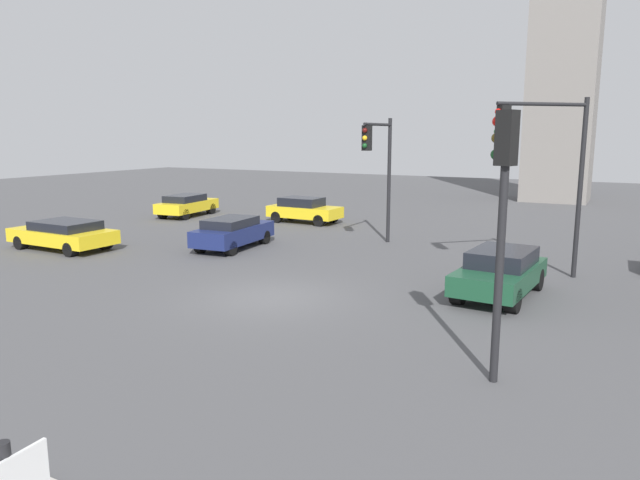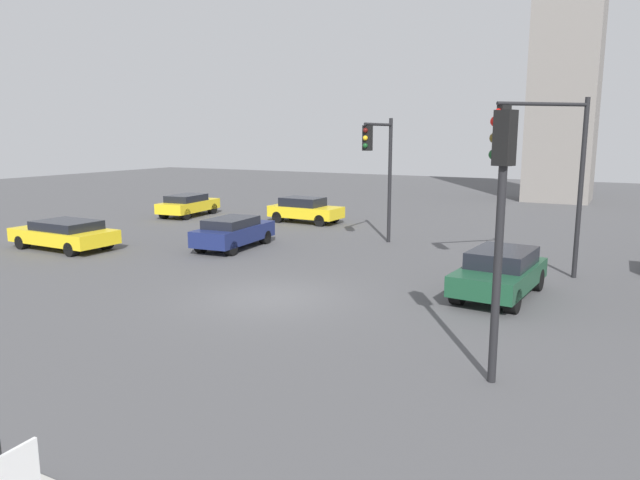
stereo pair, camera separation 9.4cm
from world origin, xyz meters
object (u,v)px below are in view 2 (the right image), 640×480
(car_2, at_px, (65,234))
(car_3, at_px, (500,272))
(traffic_light_0, at_px, (546,152))
(traffic_light_2, at_px, (501,197))
(car_0, at_px, (233,232))
(traffic_light_1, at_px, (379,157))
(car_6, at_px, (305,209))
(car_4, at_px, (188,204))

(car_2, xyz_separation_m, car_3, (17.61, 1.25, 0.09))
(traffic_light_0, bearing_deg, traffic_light_2, 49.01)
(car_0, height_order, car_2, car_0)
(car_3, bearing_deg, traffic_light_2, 14.56)
(traffic_light_1, xyz_separation_m, car_6, (-6.21, 4.46, -3.09))
(traffic_light_0, bearing_deg, car_3, 31.25)
(traffic_light_1, relative_size, traffic_light_2, 1.05)
(traffic_light_2, xyz_separation_m, car_3, (-1.15, 6.28, -2.87))
(car_6, bearing_deg, car_4, -170.01)
(car_0, distance_m, car_4, 10.67)
(car_3, distance_m, car_6, 16.05)
(car_3, bearing_deg, traffic_light_0, 169.32)
(car_3, bearing_deg, traffic_light_1, -127.59)
(traffic_light_2, height_order, car_3, traffic_light_2)
(traffic_light_1, bearing_deg, car_2, -57.24)
(car_0, distance_m, car_3, 11.71)
(traffic_light_1, bearing_deg, car_0, -55.86)
(traffic_light_0, distance_m, car_6, 15.54)
(traffic_light_1, xyz_separation_m, car_4, (-13.52, 3.36, -3.12))
(car_6, bearing_deg, car_0, -81.18)
(traffic_light_0, xyz_separation_m, traffic_light_2, (0.45, -8.92, -0.59))
(traffic_light_0, distance_m, car_4, 21.75)
(traffic_light_0, bearing_deg, car_6, -73.30)
(traffic_light_2, distance_m, car_6, 21.49)
(car_3, bearing_deg, car_6, -124.68)
(traffic_light_1, relative_size, car_3, 1.30)
(car_0, bearing_deg, car_2, 115.07)
(traffic_light_0, bearing_deg, car_0, -42.25)
(car_2, bearing_deg, traffic_light_2, 165.68)
(car_4, bearing_deg, car_2, -174.23)
(car_3, height_order, car_6, car_3)
(car_0, height_order, car_4, car_0)
(traffic_light_2, xyz_separation_m, car_4, (-20.95, 15.26, -2.92))
(traffic_light_2, height_order, car_6, traffic_light_2)
(traffic_light_1, height_order, car_4, traffic_light_1)
(traffic_light_2, distance_m, car_2, 19.64)
(traffic_light_0, xyz_separation_m, traffic_light_1, (-6.98, 2.98, -0.39))
(traffic_light_0, height_order, car_3, traffic_light_0)
(car_2, bearing_deg, traffic_light_0, -167.33)
(traffic_light_0, relative_size, car_0, 1.40)
(car_2, bearing_deg, car_0, -149.29)
(traffic_light_1, height_order, car_6, traffic_light_1)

